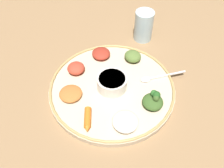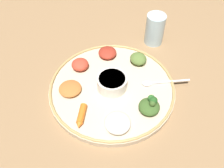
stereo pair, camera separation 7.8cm
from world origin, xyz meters
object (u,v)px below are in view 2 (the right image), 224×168
object	(u,v)px
spoon	(158,82)
drinking_glass	(155,31)
greens_pile	(150,105)
carrot_near_spoon	(81,116)
center_bowl	(112,82)

from	to	relation	value
spoon	drinking_glass	bearing A→B (deg)	157.46
greens_pile	carrot_near_spoon	distance (m)	0.20
spoon	greens_pile	xyz separation A→B (m)	(0.08, -0.07, 0.01)
center_bowl	carrot_near_spoon	xyz separation A→B (m)	(0.08, -0.12, -0.01)
carrot_near_spoon	drinking_glass	size ratio (longest dim) A/B	0.67
carrot_near_spoon	greens_pile	bearing A→B (deg)	78.53
greens_pile	carrot_near_spoon	size ratio (longest dim) A/B	1.01
greens_pile	drinking_glass	bearing A→B (deg)	151.85
spoon	carrot_near_spoon	bearing A→B (deg)	-80.78
spoon	carrot_near_spoon	world-z (taller)	carrot_near_spoon
center_bowl	spoon	xyz separation A→B (m)	(0.03, 0.14, -0.02)
spoon	drinking_glass	xyz separation A→B (m)	(-0.21, 0.09, 0.03)
greens_pile	center_bowl	bearing A→B (deg)	-147.72
center_bowl	drinking_glass	distance (m)	0.29
carrot_near_spoon	drinking_glass	world-z (taller)	drinking_glass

